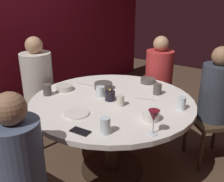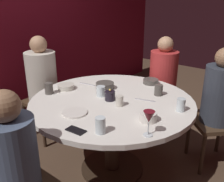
{
  "view_description": "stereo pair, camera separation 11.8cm",
  "coord_description": "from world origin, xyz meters",
  "px_view_note": "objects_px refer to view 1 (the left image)",
  "views": [
    {
      "loc": [
        -1.67,
        -1.18,
        1.62
      ],
      "look_at": [
        0.0,
        0.0,
        0.82
      ],
      "focal_mm": 40.58,
      "sensor_mm": 36.0,
      "label": 1
    },
    {
      "loc": [
        -1.6,
        -1.28,
        1.62
      ],
      "look_at": [
        0.0,
        0.0,
        0.82
      ],
      "focal_mm": 40.58,
      "sensor_mm": 36.0,
      "label": 2
    }
  ],
  "objects_px": {
    "seated_diner_left": "(18,159)",
    "dining_table": "(112,114)",
    "bowl_salad_center": "(151,115)",
    "seated_diner_back": "(38,79)",
    "cup_by_left_diner": "(105,126)",
    "bowl_sauce_side": "(103,86)",
    "cup_by_right_diner": "(120,101)",
    "bowl_serving_large": "(64,88)",
    "cell_phone": "(80,131)",
    "bowl_small_white": "(148,81)",
    "seated_diner_right": "(159,75)",
    "seated_diner_front_right": "(216,94)",
    "candle_holder": "(110,96)",
    "cup_center_front": "(157,89)",
    "dinner_plate": "(76,113)",
    "cup_far_edge": "(100,92)",
    "cup_near_candle": "(47,90)",
    "wine_glass": "(154,117)",
    "cup_beside_wine": "(181,103)"
  },
  "relations": [
    {
      "from": "seated_diner_back",
      "to": "cup_far_edge",
      "type": "relative_size",
      "value": 12.89
    },
    {
      "from": "seated_diner_front_right",
      "to": "seated_diner_back",
      "type": "bearing_deg",
      "value": -22.53
    },
    {
      "from": "dining_table",
      "to": "bowl_serving_large",
      "type": "relative_size",
      "value": 9.0
    },
    {
      "from": "wine_glass",
      "to": "cup_beside_wine",
      "type": "distance_m",
      "value": 0.49
    },
    {
      "from": "seated_diner_back",
      "to": "bowl_serving_large",
      "type": "relative_size",
      "value": 7.51
    },
    {
      "from": "dining_table",
      "to": "cell_phone",
      "type": "xyz_separation_m",
      "value": [
        -0.58,
        -0.15,
        0.14
      ]
    },
    {
      "from": "bowl_salad_center",
      "to": "cup_beside_wine",
      "type": "relative_size",
      "value": 1.21
    },
    {
      "from": "cup_by_right_diner",
      "to": "cup_far_edge",
      "type": "xyz_separation_m",
      "value": [
        0.06,
        0.26,
        0.0
      ]
    },
    {
      "from": "cell_phone",
      "to": "candle_holder",
      "type": "bearing_deg",
      "value": 10.78
    },
    {
      "from": "candle_holder",
      "to": "cup_beside_wine",
      "type": "xyz_separation_m",
      "value": [
        0.18,
        -0.57,
        0.01
      ]
    },
    {
      "from": "bowl_small_white",
      "to": "cup_beside_wine",
      "type": "relative_size",
      "value": 1.48
    },
    {
      "from": "bowl_sauce_side",
      "to": "cup_far_edge",
      "type": "height_order",
      "value": "cup_far_edge"
    },
    {
      "from": "bowl_sauce_side",
      "to": "cup_by_right_diner",
      "type": "height_order",
      "value": "cup_by_right_diner"
    },
    {
      "from": "bowl_small_white",
      "to": "cup_beside_wine",
      "type": "distance_m",
      "value": 0.66
    },
    {
      "from": "cup_near_candle",
      "to": "cup_by_right_diner",
      "type": "height_order",
      "value": "cup_near_candle"
    },
    {
      "from": "seated_diner_front_right",
      "to": "bowl_salad_center",
      "type": "xyz_separation_m",
      "value": [
        -0.85,
        0.25,
        0.05
      ]
    },
    {
      "from": "candle_holder",
      "to": "cup_center_front",
      "type": "bearing_deg",
      "value": -36.8
    },
    {
      "from": "seated_diner_left",
      "to": "seated_diner_front_right",
      "type": "height_order",
      "value": "seated_diner_front_right"
    },
    {
      "from": "cup_far_edge",
      "to": "dining_table",
      "type": "bearing_deg",
      "value": -88.74
    },
    {
      "from": "cup_far_edge",
      "to": "cup_beside_wine",
      "type": "bearing_deg",
      "value": -76.87
    },
    {
      "from": "seated_diner_left",
      "to": "dining_table",
      "type": "bearing_deg",
      "value": 0.0
    },
    {
      "from": "bowl_small_white",
      "to": "cup_near_candle",
      "type": "xyz_separation_m",
      "value": [
        -0.83,
        0.59,
        0.03
      ]
    },
    {
      "from": "bowl_small_white",
      "to": "cup_center_front",
      "type": "height_order",
      "value": "cup_center_front"
    },
    {
      "from": "cup_near_candle",
      "to": "cup_by_left_diner",
      "type": "relative_size",
      "value": 0.91
    },
    {
      "from": "dining_table",
      "to": "wine_glass",
      "type": "relative_size",
      "value": 8.17
    },
    {
      "from": "wine_glass",
      "to": "cell_phone",
      "type": "xyz_separation_m",
      "value": [
        -0.26,
        0.41,
        -0.12
      ]
    },
    {
      "from": "dining_table",
      "to": "seated_diner_right",
      "type": "relative_size",
      "value": 1.22
    },
    {
      "from": "seated_diner_right",
      "to": "bowl_salad_center",
      "type": "relative_size",
      "value": 9.2
    },
    {
      "from": "bowl_sauce_side",
      "to": "cup_by_right_diner",
      "type": "distance_m",
      "value": 0.42
    },
    {
      "from": "seated_diner_back",
      "to": "bowl_sauce_side",
      "type": "bearing_deg",
      "value": 12.34
    },
    {
      "from": "seated_diner_front_right",
      "to": "cup_near_candle",
      "type": "relative_size",
      "value": 11.34
    },
    {
      "from": "cup_near_candle",
      "to": "cup_far_edge",
      "type": "xyz_separation_m",
      "value": [
        0.25,
        -0.41,
        -0.01
      ]
    },
    {
      "from": "seated_diner_back",
      "to": "cup_by_left_diner",
      "type": "height_order",
      "value": "seated_diner_back"
    },
    {
      "from": "cell_phone",
      "to": "cup_by_right_diner",
      "type": "distance_m",
      "value": 0.51
    },
    {
      "from": "seated_diner_back",
      "to": "dinner_plate",
      "type": "height_order",
      "value": "seated_diner_back"
    },
    {
      "from": "seated_diner_left",
      "to": "bowl_salad_center",
      "type": "bearing_deg",
      "value": -28.68
    },
    {
      "from": "seated_diner_back",
      "to": "bowl_small_white",
      "type": "height_order",
      "value": "seated_diner_back"
    },
    {
      "from": "candle_holder",
      "to": "cup_far_edge",
      "type": "height_order",
      "value": "candle_holder"
    },
    {
      "from": "bowl_small_white",
      "to": "wine_glass",
      "type": "bearing_deg",
      "value": -150.47
    },
    {
      "from": "candle_holder",
      "to": "cell_phone",
      "type": "height_order",
      "value": "candle_holder"
    },
    {
      "from": "dinner_plate",
      "to": "cup_by_right_diner",
      "type": "xyz_separation_m",
      "value": [
        0.33,
        -0.19,
        0.04
      ]
    },
    {
      "from": "seated_diner_right",
      "to": "bowl_sauce_side",
      "type": "relative_size",
      "value": 6.67
    },
    {
      "from": "seated_diner_left",
      "to": "bowl_salad_center",
      "type": "distance_m",
      "value": 0.95
    },
    {
      "from": "bowl_serving_large",
      "to": "cup_by_left_diner",
      "type": "distance_m",
      "value": 0.9
    },
    {
      "from": "candle_holder",
      "to": "cup_center_front",
      "type": "distance_m",
      "value": 0.46
    },
    {
      "from": "seated_diner_left",
      "to": "cup_by_right_diner",
      "type": "relative_size",
      "value": 12.58
    },
    {
      "from": "candle_holder",
      "to": "bowl_salad_center",
      "type": "bearing_deg",
      "value": -104.64
    },
    {
      "from": "seated_diner_left",
      "to": "cup_near_candle",
      "type": "xyz_separation_m",
      "value": [
        0.71,
        0.54,
        0.1
      ]
    },
    {
      "from": "bowl_small_white",
      "to": "seated_diner_front_right",
      "type": "bearing_deg",
      "value": -78.81
    },
    {
      "from": "bowl_salad_center",
      "to": "bowl_small_white",
      "type": "distance_m",
      "value": 0.82
    }
  ]
}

